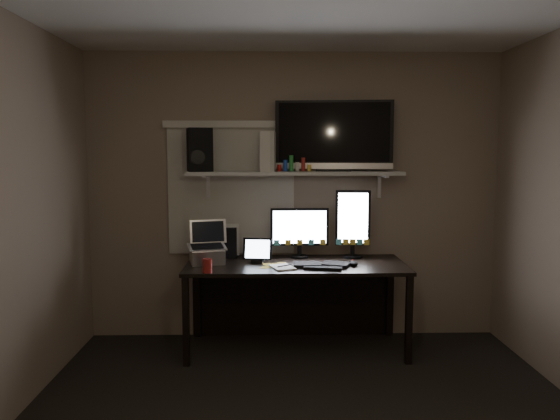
{
  "coord_description": "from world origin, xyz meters",
  "views": [
    {
      "loc": [
        -0.23,
        -2.99,
        1.66
      ],
      "look_at": [
        -0.13,
        1.25,
        1.19
      ],
      "focal_mm": 35.0,
      "sensor_mm": 36.0,
      "label": 1
    }
  ],
  "objects_px": {
    "laptop": "(207,243)",
    "tv": "(334,136)",
    "monitor_landscape": "(300,232)",
    "speaker": "(200,150)",
    "game_console": "(269,152)",
    "desk": "(295,281)",
    "tablet": "(257,250)",
    "monitor_portrait": "(353,224)",
    "keyboard": "(321,265)",
    "cup": "(207,266)",
    "mouse": "(353,263)"
  },
  "relations": [
    {
      "from": "cup",
      "to": "tablet",
      "type": "bearing_deg",
      "value": 42.84
    },
    {
      "from": "tv",
      "to": "tablet",
      "type": "bearing_deg",
      "value": -155.99
    },
    {
      "from": "monitor_landscape",
      "to": "monitor_portrait",
      "type": "relative_size",
      "value": 0.84
    },
    {
      "from": "cup",
      "to": "game_console",
      "type": "bearing_deg",
      "value": 48.23
    },
    {
      "from": "monitor_portrait",
      "to": "speaker",
      "type": "xyz_separation_m",
      "value": [
        -1.3,
        -0.03,
        0.63
      ]
    },
    {
      "from": "monitor_landscape",
      "to": "keyboard",
      "type": "distance_m",
      "value": 0.44
    },
    {
      "from": "mouse",
      "to": "laptop",
      "type": "xyz_separation_m",
      "value": [
        -1.19,
        0.11,
        0.15
      ]
    },
    {
      "from": "monitor_portrait",
      "to": "tv",
      "type": "xyz_separation_m",
      "value": [
        -0.17,
        -0.0,
        0.75
      ]
    },
    {
      "from": "monitor_portrait",
      "to": "keyboard",
      "type": "relative_size",
      "value": 1.31
    },
    {
      "from": "keyboard",
      "to": "speaker",
      "type": "xyz_separation_m",
      "value": [
        -1.0,
        0.31,
        0.92
      ]
    },
    {
      "from": "desk",
      "to": "mouse",
      "type": "distance_m",
      "value": 0.55
    },
    {
      "from": "tablet",
      "to": "speaker",
      "type": "distance_m",
      "value": 0.97
    },
    {
      "from": "desk",
      "to": "tablet",
      "type": "xyz_separation_m",
      "value": [
        -0.32,
        -0.1,
        0.28
      ]
    },
    {
      "from": "monitor_landscape",
      "to": "mouse",
      "type": "relative_size",
      "value": 4.68
    },
    {
      "from": "tablet",
      "to": "tv",
      "type": "xyz_separation_m",
      "value": [
        0.65,
        0.2,
        0.94
      ]
    },
    {
      "from": "desk",
      "to": "monitor_portrait",
      "type": "relative_size",
      "value": 3.02
    },
    {
      "from": "speaker",
      "to": "monitor_landscape",
      "type": "bearing_deg",
      "value": -9.93
    },
    {
      "from": "desk",
      "to": "laptop",
      "type": "height_order",
      "value": "laptop"
    },
    {
      "from": "monitor_landscape",
      "to": "speaker",
      "type": "distance_m",
      "value": 1.1
    },
    {
      "from": "monitor_portrait",
      "to": "laptop",
      "type": "height_order",
      "value": "monitor_portrait"
    },
    {
      "from": "keyboard",
      "to": "speaker",
      "type": "relative_size",
      "value": 1.26
    },
    {
      "from": "monitor_landscape",
      "to": "tv",
      "type": "xyz_separation_m",
      "value": [
        0.29,
        -0.02,
        0.83
      ]
    },
    {
      "from": "laptop",
      "to": "speaker",
      "type": "height_order",
      "value": "speaker"
    },
    {
      "from": "laptop",
      "to": "tv",
      "type": "height_order",
      "value": "tv"
    },
    {
      "from": "monitor_landscape",
      "to": "keyboard",
      "type": "bearing_deg",
      "value": -68.61
    },
    {
      "from": "tablet",
      "to": "tv",
      "type": "relative_size",
      "value": 0.24
    },
    {
      "from": "mouse",
      "to": "game_console",
      "type": "xyz_separation_m",
      "value": [
        -0.68,
        0.31,
        0.9
      ]
    },
    {
      "from": "keyboard",
      "to": "mouse",
      "type": "xyz_separation_m",
      "value": [
        0.26,
        0.02,
        0.01
      ]
    },
    {
      "from": "keyboard",
      "to": "cup",
      "type": "distance_m",
      "value": 0.91
    },
    {
      "from": "tv",
      "to": "monitor_landscape",
      "type": "bearing_deg",
      "value": -176.88
    },
    {
      "from": "tablet",
      "to": "mouse",
      "type": "bearing_deg",
      "value": 0.03
    },
    {
      "from": "tv",
      "to": "cup",
      "type": "bearing_deg",
      "value": -145.1
    },
    {
      "from": "game_console",
      "to": "speaker",
      "type": "relative_size",
      "value": 0.92
    },
    {
      "from": "tv",
      "to": "game_console",
      "type": "relative_size",
      "value": 2.99
    },
    {
      "from": "speaker",
      "to": "tv",
      "type": "bearing_deg",
      "value": -11.63
    },
    {
      "from": "monitor_portrait",
      "to": "game_console",
      "type": "bearing_deg",
      "value": -171.93
    },
    {
      "from": "keyboard",
      "to": "tv",
      "type": "xyz_separation_m",
      "value": [
        0.13,
        0.34,
        1.03
      ]
    },
    {
      "from": "keyboard",
      "to": "desk",
      "type": "bearing_deg",
      "value": 140.96
    },
    {
      "from": "speaker",
      "to": "keyboard",
      "type": "bearing_deg",
      "value": -30.63
    },
    {
      "from": "game_console",
      "to": "laptop",
      "type": "bearing_deg",
      "value": -144.61
    },
    {
      "from": "mouse",
      "to": "game_console",
      "type": "bearing_deg",
      "value": 150.47
    },
    {
      "from": "laptop",
      "to": "keyboard",
      "type": "bearing_deg",
      "value": -22.68
    },
    {
      "from": "mouse",
      "to": "cup",
      "type": "bearing_deg",
      "value": -174.1
    },
    {
      "from": "monitor_landscape",
      "to": "game_console",
      "type": "distance_m",
      "value": 0.74
    },
    {
      "from": "laptop",
      "to": "game_console",
      "type": "bearing_deg",
      "value": 6.03
    },
    {
      "from": "monitor_portrait",
      "to": "speaker",
      "type": "bearing_deg",
      "value": -172.28
    },
    {
      "from": "tv",
      "to": "laptop",
      "type": "bearing_deg",
      "value": -162.02
    },
    {
      "from": "laptop",
      "to": "desk",
      "type": "bearing_deg",
      "value": -5.86
    },
    {
      "from": "game_console",
      "to": "cup",
      "type": "bearing_deg",
      "value": -117.07
    },
    {
      "from": "monitor_portrait",
      "to": "mouse",
      "type": "height_order",
      "value": "monitor_portrait"
    }
  ]
}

